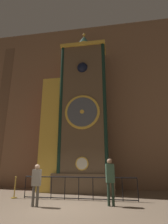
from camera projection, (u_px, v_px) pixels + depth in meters
ground_plane at (61, 209)px, 6.55m from camera, size 28.00×28.00×0.00m
cathedral_back_wall at (82, 99)px, 13.33m from camera, size 24.00×0.32×12.72m
clock_tower at (78, 115)px, 11.55m from camera, size 4.58×1.81×11.09m
railing_fence at (79, 187)px, 8.29m from camera, size 5.46×0.05×1.02m
visitor_near at (36, 181)px, 7.16m from camera, size 0.35×0.24×1.61m
visitor_far at (110, 176)px, 7.28m from camera, size 0.38×0.29×1.84m
stanchion_post at (15, 191)px, 8.62m from camera, size 0.28×0.28×1.02m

